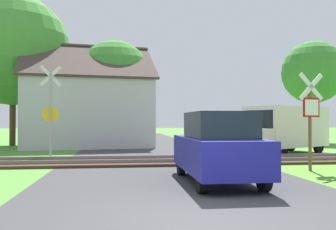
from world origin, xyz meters
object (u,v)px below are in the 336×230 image
object	(u,v)px
house	(87,111)
mail_truck	(285,128)
stop_sign_near	(311,114)
tree_center	(114,78)
tree_left	(13,50)
parked_car	(217,147)
tree_far	(313,72)
crossing_sign_far	(51,107)

from	to	relation	value
house	mail_truck	world-z (taller)	house
stop_sign_near	tree_center	distance (m)	14.87
tree_left	parked_car	xyz separation A→B (m)	(9.29, -15.61, -5.21)
stop_sign_near	tree_far	xyz separation A→B (m)	(8.13, 14.88, 3.38)
crossing_sign_far	house	size ratio (longest dim) A/B	0.45
mail_truck	crossing_sign_far	bearing A→B (deg)	67.82
mail_truck	stop_sign_near	bearing A→B (deg)	132.84
house	crossing_sign_far	bearing A→B (deg)	-103.16
house	mail_truck	distance (m)	12.04
mail_truck	house	bearing A→B (deg)	25.72
stop_sign_near	tree_left	size ratio (longest dim) A/B	0.32
stop_sign_near	mail_truck	size ratio (longest dim) A/B	0.59
house	mail_truck	bearing A→B (deg)	-42.76
tree_center	stop_sign_near	bearing A→B (deg)	-64.39
stop_sign_near	tree_far	bearing A→B (deg)	-129.60
crossing_sign_far	parked_car	bearing A→B (deg)	-63.86
tree_far	mail_truck	xyz separation A→B (m)	(-6.25, -8.86, -3.91)
tree_far	tree_center	bearing A→B (deg)	-173.42
stop_sign_near	tree_center	size ratio (longest dim) A/B	0.45
tree_left	parked_car	distance (m)	18.90
tree_center	parked_car	distance (m)	15.66
tree_left	parked_car	size ratio (longest dim) A/B	2.41
stop_sign_near	crossing_sign_far	world-z (taller)	crossing_sign_far
tree_far	house	bearing A→B (deg)	-172.70
tree_far	tree_center	world-z (taller)	tree_far
tree_far	mail_truck	size ratio (longest dim) A/B	1.44
tree_far	mail_truck	bearing A→B (deg)	-125.19
tree_center	mail_truck	bearing A→B (deg)	-41.20
house	parked_car	distance (m)	15.36
tree_far	mail_truck	world-z (taller)	tree_far
tree_center	mail_truck	size ratio (longest dim) A/B	1.30
house	tree_center	size ratio (longest dim) A/B	1.28
tree_far	crossing_sign_far	bearing A→B (deg)	-148.60
crossing_sign_far	house	world-z (taller)	house
house	tree_left	xyz separation A→B (m)	(-4.73, 1.00, 3.90)
tree_far	parked_car	world-z (taller)	tree_far
crossing_sign_far	mail_truck	bearing A→B (deg)	-5.65
mail_truck	parked_car	world-z (taller)	mail_truck
crossing_sign_far	tree_left	xyz separation A→B (m)	(-4.03, 9.21, 3.99)
house	tree_center	world-z (taller)	tree_center
crossing_sign_far	tree_center	world-z (taller)	tree_center
stop_sign_near	mail_truck	distance (m)	6.33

